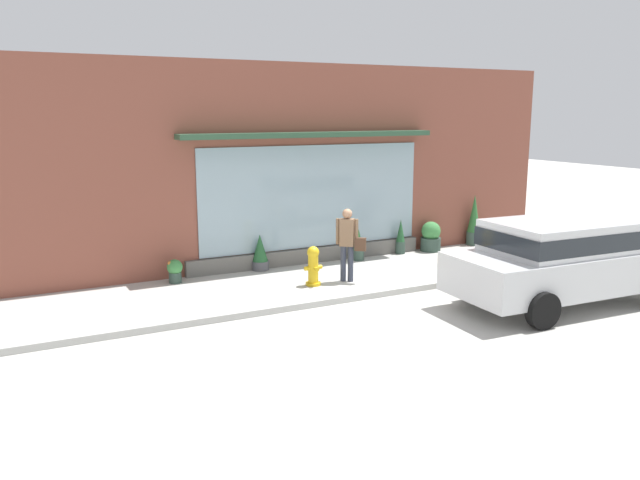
{
  "coord_description": "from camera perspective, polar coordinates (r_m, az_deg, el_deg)",
  "views": [
    {
      "loc": [
        -6.74,
        -10.51,
        3.59
      ],
      "look_at": [
        -0.64,
        1.2,
        0.93
      ],
      "focal_mm": 36.04,
      "sensor_mm": 36.0,
      "label": 1
    }
  ],
  "objects": [
    {
      "name": "potted_plant_by_entrance",
      "position": [
        14.77,
        -5.34,
        -1.15
      ],
      "size": [
        0.4,
        0.4,
        0.83
      ],
      "color": "#4C4C51",
      "rests_on": "ground_plane"
    },
    {
      "name": "ground_plane",
      "position": [
        12.99,
        4.98,
        -4.71
      ],
      "size": [
        60.0,
        60.0,
        0.0
      ],
      "primitive_type": "plane",
      "color": "#B2AFA8"
    },
    {
      "name": "curb_strip",
      "position": [
        12.81,
        5.46,
        -4.67
      ],
      "size": [
        14.0,
        0.24,
        0.12
      ],
      "primitive_type": "cube",
      "color": "#B2B2AD",
      "rests_on": "ground_plane"
    },
    {
      "name": "potted_plant_low_front",
      "position": [
        13.97,
        -12.76,
        -2.62
      ],
      "size": [
        0.33,
        0.33,
        0.51
      ],
      "color": "#33473D",
      "rests_on": "ground_plane"
    },
    {
      "name": "potted_plant_window_right",
      "position": [
        16.96,
        9.81,
        0.29
      ],
      "size": [
        0.52,
        0.52,
        0.78
      ],
      "color": "#33473D",
      "rests_on": "ground_plane"
    },
    {
      "name": "potted_plant_trailing_edge",
      "position": [
        17.93,
        13.51,
        1.66
      ],
      "size": [
        0.38,
        0.38,
        1.38
      ],
      "color": "#33473D",
      "rests_on": "ground_plane"
    },
    {
      "name": "parked_car_silver",
      "position": [
        12.8,
        20.74,
        -1.45
      ],
      "size": [
        4.6,
        2.2,
        1.61
      ],
      "rotation": [
        0.0,
        0.0,
        -0.05
      ],
      "color": "silver",
      "rests_on": "ground_plane"
    },
    {
      "name": "fire_hydrant",
      "position": [
        13.41,
        -0.61,
        -2.27
      ],
      "size": [
        0.4,
        0.36,
        0.83
      ],
      "color": "gold",
      "rests_on": "ground_plane"
    },
    {
      "name": "pedestrian_with_handbag",
      "position": [
        13.63,
        2.51,
        0.01
      ],
      "size": [
        0.53,
        0.49,
        1.57
      ],
      "rotation": [
        0.0,
        0.0,
        5.59
      ],
      "color": "#333847",
      "rests_on": "ground_plane"
    },
    {
      "name": "storefront",
      "position": [
        15.32,
        -1.3,
        6.56
      ],
      "size": [
        14.0,
        0.81,
        4.68
      ],
      "color": "brown",
      "rests_on": "ground_plane"
    },
    {
      "name": "potted_plant_window_center",
      "position": [
        16.53,
        7.16,
        0.23
      ],
      "size": [
        0.24,
        0.24,
        0.88
      ],
      "color": "#33473D",
      "rests_on": "ground_plane"
    },
    {
      "name": "potted_plant_doorstep",
      "position": [
        15.7,
        3.45,
        -0.49
      ],
      "size": [
        0.27,
        0.27,
        0.77
      ],
      "color": "#33473D",
      "rests_on": "ground_plane"
    }
  ]
}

